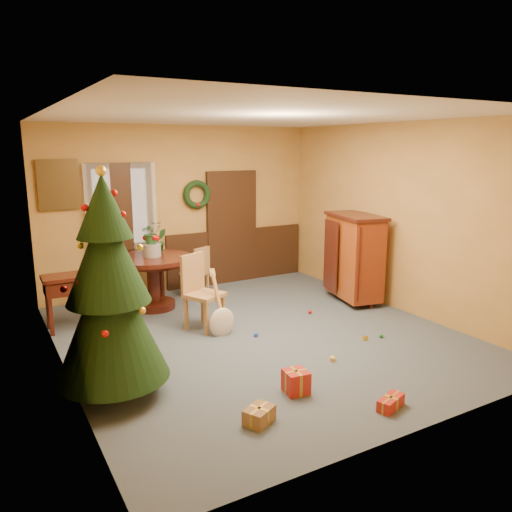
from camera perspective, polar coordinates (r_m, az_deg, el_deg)
room_envelope at (r=9.07m, az=-7.00°, el=3.32°), size 5.50×5.50×5.50m
dining_table at (r=8.04m, az=-11.69°, el=-1.82°), size 1.23×1.23×0.85m
urn at (r=7.96m, az=-11.80°, el=0.66°), size 0.28×0.28×0.20m
centerpiece_plant at (r=7.91m, az=-11.88°, el=2.64°), size 0.32×0.28×0.36m
chair_near at (r=7.08m, az=-6.46°, el=-3.75°), size 0.62×0.62×1.06m
chair_far at (r=8.58m, az=-6.68°, el=-1.61°), size 0.51×0.51×0.87m
guitar at (r=6.80m, az=-3.94°, el=-5.55°), size 0.46×0.62×0.85m
plant_stand at (r=8.36m, az=-10.81°, el=-1.81°), size 0.32×0.32×0.82m
stand_plant at (r=8.25m, az=-10.95°, el=1.69°), size 0.25×0.21×0.42m
christmas_tree at (r=5.17m, az=-16.48°, el=-3.93°), size 1.14×1.14×2.36m
writing_desk at (r=7.46m, az=-19.87°, el=-3.41°), size 0.89×0.45×0.79m
sideboard at (r=8.38m, az=11.16°, el=0.09°), size 0.82×1.24×1.46m
gift_a at (r=4.88m, az=0.36°, el=-17.73°), size 0.34×0.31×0.15m
gift_b at (r=5.40m, az=4.59°, el=-14.12°), size 0.27×0.27×0.24m
gift_c at (r=5.57m, az=-15.70°, el=-14.31°), size 0.29×0.24×0.13m
gift_d at (r=5.29m, az=15.15°, el=-15.87°), size 0.36×0.24×0.12m
toy_a at (r=6.87m, az=0.01°, el=-8.98°), size 0.09×0.09×0.05m
toy_b at (r=7.03m, az=14.09°, el=-8.80°), size 0.06×0.06×0.06m
toy_c at (r=6.20m, az=8.74°, el=-11.55°), size 0.09×0.09×0.05m
toy_d at (r=7.80m, az=6.17°, el=-6.36°), size 0.06×0.06×0.06m
toy_e at (r=6.90m, az=12.33°, el=-9.18°), size 0.08×0.05×0.05m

